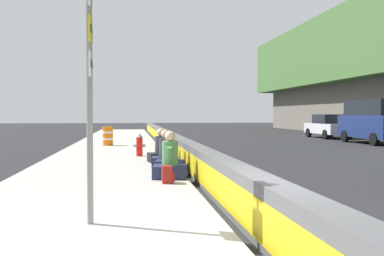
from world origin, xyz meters
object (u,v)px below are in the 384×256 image
object	(u,v)px
parked_car_fourth	(374,121)
parked_car_midline	(328,126)
construction_barrel	(108,136)
seated_person_foreground	(170,163)
route_sign_post	(90,79)
seated_person_far	(161,151)
fire_hydrant	(139,144)
seated_person_rear	(165,155)
seated_person_middle	(170,159)
backpack	(167,175)

from	to	relation	value
parked_car_fourth	parked_car_midline	size ratio (longest dim) A/B	1.13
construction_barrel	seated_person_foreground	bearing A→B (deg)	-169.75
route_sign_post	seated_person_far	world-z (taller)	route_sign_post
route_sign_post	seated_person_foreground	world-z (taller)	route_sign_post
fire_hydrant	parked_car_fourth	distance (m)	15.49
fire_hydrant	construction_barrel	distance (m)	6.08
seated_person_foreground	seated_person_rear	size ratio (longest dim) A/B	1.05
seated_person_foreground	parked_car_midline	size ratio (longest dim) A/B	0.26
parked_car_midline	parked_car_fourth	bearing A→B (deg)	179.52
fire_hydrant	construction_barrel	size ratio (longest dim) A/B	0.93
route_sign_post	seated_person_middle	size ratio (longest dim) A/B	3.25
seated_person_rear	backpack	size ratio (longest dim) A/B	2.79
seated_person_foreground	backpack	world-z (taller)	seated_person_foreground
backpack	parked_car_fourth	xyz separation A→B (m)	(13.68, -13.22, 1.02)
route_sign_post	seated_person_foreground	xyz separation A→B (m)	(4.34, -1.54, -1.73)
seated_person_middle	parked_car_fourth	xyz separation A→B (m)	(11.57, -12.97, 0.87)
construction_barrel	route_sign_post	bearing A→B (deg)	-177.94
seated_person_far	seated_person_middle	bearing A→B (deg)	-177.50
seated_person_far	construction_barrel	bearing A→B (deg)	14.92
construction_barrel	parked_car_fourth	size ratio (longest dim) A/B	0.19
route_sign_post	backpack	distance (m)	4.29
seated_person_rear	seated_person_foreground	bearing A→B (deg)	178.47
fire_hydrant	seated_person_middle	distance (m)	4.52
seated_person_foreground	parked_car_fourth	size ratio (longest dim) A/B	0.23
seated_person_rear	construction_barrel	size ratio (longest dim) A/B	1.17
construction_barrel	parked_car_fourth	xyz separation A→B (m)	(1.21, -15.21, 0.73)
route_sign_post	seated_person_far	distance (m)	8.37
seated_person_middle	backpack	world-z (taller)	seated_person_middle
route_sign_post	seated_person_foreground	bearing A→B (deg)	-19.52
seated_person_far	construction_barrel	distance (m)	8.29
route_sign_post	seated_person_middle	xyz separation A→B (m)	(5.69, -1.66, -1.75)
backpack	seated_person_far	bearing A→B (deg)	-1.89
parked_car_midline	seated_person_far	bearing A→B (deg)	139.32
route_sign_post	parked_car_fourth	size ratio (longest dim) A/B	0.71
seated_person_foreground	seated_person_far	world-z (taller)	seated_person_foreground
seated_person_middle	seated_person_rear	size ratio (longest dim) A/B	0.99
route_sign_post	backpack	world-z (taller)	route_sign_post
seated_person_foreground	route_sign_post	bearing A→B (deg)	160.48
fire_hydrant	seated_person_foreground	bearing A→B (deg)	-173.70
construction_barrel	parked_car_midline	bearing A→B (deg)	-64.56
seated_person_far	parked_car_fourth	xyz separation A→B (m)	(9.23, -13.08, 0.87)
fire_hydrant	backpack	xyz separation A→B (m)	(-6.57, -0.51, -0.25)
seated_person_middle	fire_hydrant	bearing A→B (deg)	9.69
route_sign_post	seated_person_middle	bearing A→B (deg)	-16.26
seated_person_rear	seated_person_far	xyz separation A→B (m)	(1.37, 0.04, -0.00)
parked_car_midline	seated_person_foreground	bearing A→B (deg)	145.27
fire_hydrant	seated_person_rear	distance (m)	3.56
parked_car_midline	construction_barrel	bearing A→B (deg)	115.44
fire_hydrant	backpack	size ratio (longest dim) A/B	2.20
seated_person_middle	parked_car_fourth	bearing A→B (deg)	-48.27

